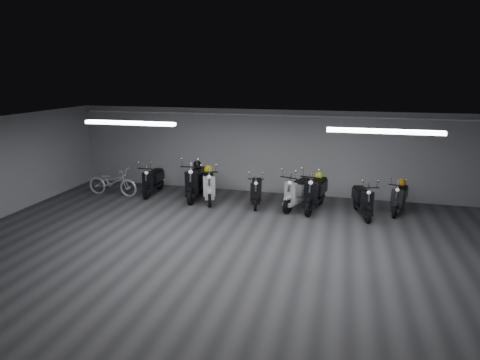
% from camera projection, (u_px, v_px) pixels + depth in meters
% --- Properties ---
extents(floor, '(14.00, 10.00, 0.01)m').
position_uv_depth(floor, '(236.00, 255.00, 9.06)').
color(floor, '#343436').
rests_on(floor, ground).
extents(ceiling, '(14.00, 10.00, 0.01)m').
position_uv_depth(ceiling, '(236.00, 130.00, 8.34)').
color(ceiling, gray).
rests_on(ceiling, ground).
extents(back_wall, '(14.00, 0.01, 2.80)m').
position_uv_depth(back_wall, '(275.00, 152.00, 13.38)').
color(back_wall, '#99999C').
rests_on(back_wall, ground).
extents(front_wall, '(14.00, 0.01, 2.80)m').
position_uv_depth(front_wall, '(107.00, 337.00, 4.01)').
color(front_wall, '#99999C').
rests_on(front_wall, ground).
extents(fluor_strip_left, '(2.40, 0.18, 0.08)m').
position_uv_depth(fluor_strip_left, '(130.00, 123.00, 10.01)').
color(fluor_strip_left, white).
rests_on(fluor_strip_left, ceiling).
extents(fluor_strip_right, '(2.40, 0.18, 0.08)m').
position_uv_depth(fluor_strip_right, '(384.00, 131.00, 8.57)').
color(fluor_strip_right, white).
rests_on(fluor_strip_right, ceiling).
extents(conduit, '(13.60, 0.05, 0.05)m').
position_uv_depth(conduit, '(275.00, 115.00, 12.99)').
color(conduit, white).
rests_on(conduit, back_wall).
extents(scooter_0, '(0.64, 1.70, 1.24)m').
position_uv_depth(scooter_0, '(153.00, 176.00, 13.40)').
color(scooter_0, black).
rests_on(scooter_0, floor).
extents(scooter_1, '(0.89, 2.06, 1.49)m').
position_uv_depth(scooter_1, '(196.00, 176.00, 12.91)').
color(scooter_1, black).
rests_on(scooter_1, floor).
extents(scooter_2, '(1.19, 1.90, 1.34)m').
position_uv_depth(scooter_2, '(209.00, 180.00, 12.69)').
color(scooter_2, silver).
rests_on(scooter_2, floor).
extents(scooter_5, '(0.79, 1.67, 1.19)m').
position_uv_depth(scooter_5, '(256.00, 186.00, 12.31)').
color(scooter_5, black).
rests_on(scooter_5, floor).
extents(scooter_6, '(1.21, 1.88, 1.33)m').
position_uv_depth(scooter_6, '(298.00, 187.00, 11.97)').
color(scooter_6, '#B9B9BE').
rests_on(scooter_6, floor).
extents(scooter_7, '(1.01, 2.00, 1.42)m').
position_uv_depth(scooter_7, '(316.00, 187.00, 11.83)').
color(scooter_7, black).
rests_on(scooter_7, floor).
extents(scooter_8, '(0.93, 1.72, 1.22)m').
position_uv_depth(scooter_8, '(363.00, 195.00, 11.35)').
color(scooter_8, black).
rests_on(scooter_8, floor).
extents(scooter_9, '(0.95, 1.67, 1.18)m').
position_uv_depth(scooter_9, '(400.00, 193.00, 11.61)').
color(scooter_9, black).
rests_on(scooter_9, floor).
extents(bicycle, '(1.75, 0.64, 1.13)m').
position_uv_depth(bicycle, '(112.00, 179.00, 13.29)').
color(bicycle, white).
rests_on(bicycle, floor).
extents(helmet_0, '(0.28, 0.28, 0.28)m').
position_uv_depth(helmet_0, '(208.00, 169.00, 12.85)').
color(helmet_0, yellow).
rests_on(helmet_0, scooter_2).
extents(helmet_1, '(0.23, 0.23, 0.23)m').
position_uv_depth(helmet_1, '(319.00, 176.00, 11.98)').
color(helmet_1, '#E3F30E').
rests_on(helmet_1, scooter_7).
extents(helmet_2, '(0.25, 0.25, 0.25)m').
position_uv_depth(helmet_2, '(402.00, 183.00, 11.72)').
color(helmet_2, '#C4770B').
rests_on(helmet_2, scooter_9).
extents(helmet_3, '(0.27, 0.27, 0.27)m').
position_uv_depth(helmet_3, '(197.00, 165.00, 13.10)').
color(helmet_3, black).
rests_on(helmet_3, scooter_1).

